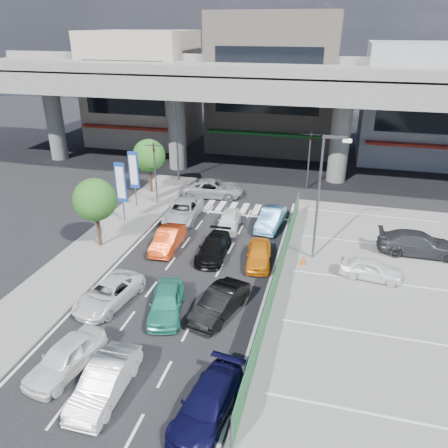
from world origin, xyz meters
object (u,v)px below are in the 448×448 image
(tree_far, at_px, (149,156))
(parked_sedan_dgrey, at_px, (418,243))
(signboard_near, at_px, (121,184))
(crossing_wagon_silver, at_px, (213,188))
(traffic_light_left, at_px, (154,159))
(sedan_black_mid, at_px, (214,248))
(sedan_white_front_mid, at_px, (229,221))
(van_white_back_left, at_px, (66,357))
(hatch_black_mid_right, at_px, (220,303))
(hatch_white_back_mid, at_px, (105,381))
(minivan_navy_back, at_px, (208,404))
(signboard_far, at_px, (134,172))
(parked_sedan_white, at_px, (371,269))
(tree_near, at_px, (95,200))
(street_lamp_left, at_px, (178,132))
(taxi_orange_left, at_px, (168,239))
(traffic_light_right, at_px, (310,146))
(street_lamp_right, at_px, (322,189))
(wagon_silver_front_left, at_px, (183,211))
(taxi_teal_mid, at_px, (166,302))
(taxi_orange_right, at_px, (259,254))
(traffic_cone, at_px, (303,260))
(kei_truck_front_right, at_px, (271,219))
(sedan_white_mid_left, at_px, (109,294))

(tree_far, xyz_separation_m, parked_sedan_dgrey, (21.35, -6.27, -2.59))
(signboard_near, height_order, crossing_wagon_silver, signboard_near)
(traffic_light_left, height_order, sedan_black_mid, traffic_light_left)
(sedan_white_front_mid, bearing_deg, van_white_back_left, -107.30)
(hatch_black_mid_right, bearing_deg, hatch_white_back_mid, -100.48)
(traffic_light_left, height_order, minivan_navy_back, traffic_light_left)
(signboard_far, xyz_separation_m, parked_sedan_white, (18.08, -6.66, -2.39))
(van_white_back_left, height_order, hatch_white_back_mid, same)
(signboard_near, distance_m, tree_near, 4.01)
(street_lamp_left, relative_size, van_white_back_left, 1.98)
(taxi_orange_left, xyz_separation_m, parked_sedan_dgrey, (16.03, 3.32, 0.13))
(hatch_black_mid_right, relative_size, parked_sedan_white, 1.16)
(traffic_light_left, height_order, hatch_white_back_mid, traffic_light_left)
(traffic_light_right, relative_size, street_lamp_right, 0.65)
(signboard_far, distance_m, wagon_silver_front_left, 5.26)
(minivan_navy_back, bearing_deg, hatch_white_back_mid, -171.42)
(taxi_teal_mid, xyz_separation_m, sedan_white_front_mid, (0.61, 10.83, -0.06))
(hatch_black_mid_right, bearing_deg, street_lamp_right, 73.65)
(traffic_light_right, relative_size, taxi_orange_right, 1.38)
(traffic_cone, bearing_deg, hatch_black_mid_right, -121.12)
(traffic_light_right, distance_m, wagon_silver_front_left, 13.08)
(van_white_back_left, bearing_deg, wagon_silver_front_left, 101.89)
(hatch_white_back_mid, xyz_separation_m, sedan_black_mid, (1.05, 12.26, -0.07))
(hatch_black_mid_right, height_order, sedan_white_front_mid, hatch_black_mid_right)
(traffic_light_right, relative_size, taxi_teal_mid, 1.28)
(tree_far, relative_size, kei_truck_front_right, 1.15)
(taxi_orange_right, bearing_deg, wagon_silver_front_left, 134.53)
(tree_near, bearing_deg, van_white_back_left, -67.84)
(kei_truck_front_right, relative_size, parked_sedan_white, 1.16)
(signboard_far, bearing_deg, traffic_light_right, 31.43)
(street_lamp_left, relative_size, taxi_orange_right, 2.13)
(hatch_black_mid_right, distance_m, sedan_black_mid, 6.19)
(traffic_light_left, height_order, taxi_teal_mid, traffic_light_left)
(hatch_white_back_mid, bearing_deg, taxi_orange_left, 99.42)
(sedan_black_mid, distance_m, crossing_wagon_silver, 10.77)
(street_lamp_left, height_order, taxi_orange_left, street_lamp_left)
(traffic_light_left, distance_m, minivan_navy_back, 22.38)
(traffic_light_right, bearing_deg, tree_near, -129.81)
(taxi_orange_right, distance_m, sedan_white_front_mid, 5.44)
(taxi_teal_mid, distance_m, sedan_black_mid, 6.54)
(street_lamp_left, distance_m, taxi_orange_left, 14.24)
(van_white_back_left, bearing_deg, taxi_orange_right, 70.70)
(minivan_navy_back, xyz_separation_m, hatch_black_mid_right, (-1.26, 6.38, 0.05))
(traffic_light_left, xyz_separation_m, hatch_white_back_mid, (5.93, -19.64, -3.25))
(wagon_silver_front_left, bearing_deg, traffic_light_right, 44.18)
(van_white_back_left, xyz_separation_m, sedan_black_mid, (3.38, 11.43, -0.07))
(tree_near, bearing_deg, crossing_wagon_silver, 66.56)
(street_lamp_left, relative_size, signboard_far, 1.70)
(signboard_far, distance_m, van_white_back_left, 18.65)
(van_white_back_left, xyz_separation_m, sedan_white_mid_left, (-0.62, 4.98, -0.07))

